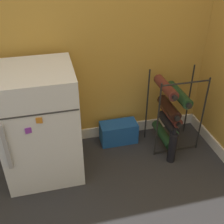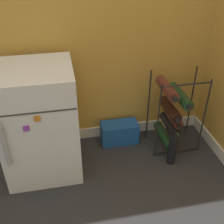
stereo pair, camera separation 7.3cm
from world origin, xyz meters
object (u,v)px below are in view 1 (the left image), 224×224
Objects in this scene: mini_fridge at (40,124)px; loose_bottle_floor at (172,147)px; wine_rack at (170,110)px; soda_box at (119,132)px.

mini_fridge is 2.69× the size of loose_bottle_floor.
loose_bottle_floor is at bearing -102.69° from wine_rack.
wine_rack is at bearing 77.31° from loose_bottle_floor.
soda_box is at bearing 16.84° from mini_fridge.
wine_rack reaches higher than soda_box.
mini_fridge is 2.64× the size of soda_box.
wine_rack is 2.09× the size of soda_box.
loose_bottle_floor is (0.91, -0.15, -0.26)m from mini_fridge.
soda_box is 0.46m from loose_bottle_floor.
wine_rack is 2.13× the size of loose_bottle_floor.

